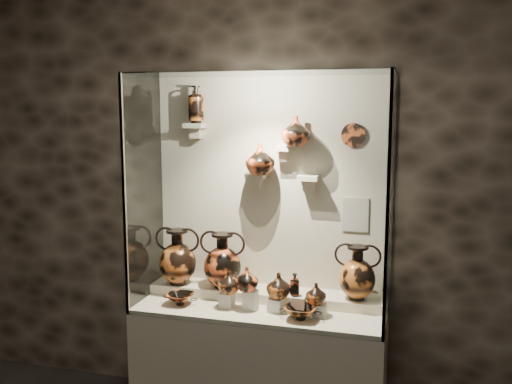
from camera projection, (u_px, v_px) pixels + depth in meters
wall_back at (272, 189)px, 4.08m from camera, size 5.00×0.02×3.20m
plinth at (260, 366)px, 3.95m from camera, size 1.70×0.60×0.80m
front_tier at (260, 309)px, 3.89m from camera, size 1.68×0.58×0.03m
rear_tier at (266, 296)px, 4.05m from camera, size 1.70×0.25×0.10m
back_panel at (271, 189)px, 4.07m from camera, size 1.70×0.03×1.60m
glass_front at (247, 203)px, 3.49m from camera, size 1.70×0.01×1.60m
glass_left at (144, 191)px, 4.00m from camera, size 0.01×0.60×1.60m
glass_right at (391, 201)px, 3.55m from camera, size 0.01×0.60×1.60m
glass_top at (260, 73)px, 3.65m from camera, size 1.70×0.60×0.01m
frame_post_left at (124, 197)px, 3.72m from camera, size 0.02×0.02×1.60m
frame_post_right at (387, 209)px, 3.27m from camera, size 0.02×0.02×1.60m
pedestal_a at (227, 299)px, 3.89m from camera, size 0.09×0.09×0.10m
pedestal_b at (251, 300)px, 3.84m from camera, size 0.09×0.09×0.13m
pedestal_c at (275, 305)px, 3.80m from camera, size 0.09×0.09×0.09m
pedestal_d at (299, 305)px, 3.75m from camera, size 0.09×0.09×0.12m
pedestal_e at (320, 310)px, 3.72m from camera, size 0.09×0.09×0.08m
bracket_ul at (195, 126)px, 4.08m from camera, size 0.14×0.12×0.04m
bracket_ca at (255, 176)px, 4.01m from camera, size 0.14×0.12×0.04m
bracket_cb at (283, 148)px, 3.93m from camera, size 0.10×0.12×0.04m
bracket_cc at (308, 178)px, 3.91m from camera, size 0.14×0.12×0.04m
amphora_left at (178, 257)px, 4.14m from camera, size 0.41×0.41×0.41m
amphora_mid at (223, 260)px, 4.05m from camera, size 0.36×0.36×0.40m
amphora_right at (357, 272)px, 3.81m from camera, size 0.34×0.34×0.37m
jug_a at (229, 282)px, 3.85m from camera, size 0.18×0.18×0.16m
jug_b at (247, 279)px, 3.81m from camera, size 0.19×0.19×0.16m
jug_c at (279, 286)px, 3.79m from camera, size 0.22×0.22×0.17m
jug_e at (316, 294)px, 3.70m from camera, size 0.17×0.17×0.14m
lekythos_small at (295, 283)px, 3.74m from camera, size 0.09×0.09×0.17m
kylix_left at (180, 298)px, 3.93m from camera, size 0.30×0.28×0.10m
kylix_right at (301, 311)px, 3.66m from camera, size 0.29×0.25×0.11m
lekythos_tall at (196, 102)px, 4.03m from camera, size 0.15×0.15×0.30m
ovoid_vase_a at (260, 159)px, 3.93m from camera, size 0.26×0.26×0.21m
ovoid_vase_b at (296, 131)px, 3.84m from camera, size 0.20×0.20×0.21m
wall_plate at (353, 135)px, 3.83m from camera, size 0.16×0.02×0.16m
info_placard at (355, 215)px, 3.91m from camera, size 0.18×0.01×0.24m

